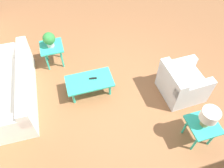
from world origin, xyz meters
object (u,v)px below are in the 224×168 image
at_px(sofa, 13,89).
at_px(coffee_table, 89,82).
at_px(side_table_plant, 52,49).
at_px(side_table_lamp, 202,126).
at_px(table_lamp, 209,116).
at_px(armchair, 181,83).
at_px(potted_plant, 49,39).

height_order(sofa, coffee_table, sofa).
distance_m(side_table_plant, side_table_lamp, 3.52).
distance_m(sofa, side_table_lamp, 3.70).
bearing_deg(side_table_lamp, table_lamp, -75.96).
relative_size(armchair, side_table_plant, 1.56).
distance_m(coffee_table, side_table_lamp, 2.30).
height_order(armchair, coffee_table, armchair).
bearing_deg(side_table_lamp, potted_plant, -50.36).
distance_m(side_table_plant, table_lamp, 3.54).
bearing_deg(potted_plant, armchair, 145.78).
bearing_deg(sofa, side_table_plant, 132.85).
bearing_deg(side_table_lamp, sofa, -31.09).
relative_size(armchair, table_lamp, 2.17).
bearing_deg(sofa, potted_plant, 132.85).
height_order(side_table_lamp, potted_plant, potted_plant).
relative_size(side_table_plant, potted_plant, 1.53).
bearing_deg(table_lamp, potted_plant, -50.36).
relative_size(side_table_lamp, table_lamp, 1.39).
xyz_separation_m(armchair, coffee_table, (1.82, -0.56, 0.02)).
bearing_deg(sofa, armchair, 77.17).
bearing_deg(side_table_lamp, armchair, -100.52).
height_order(coffee_table, side_table_lamp, side_table_lamp).
height_order(side_table_plant, table_lamp, table_lamp).
xyz_separation_m(sofa, armchair, (-3.36, 0.86, 0.03)).
distance_m(armchair, table_lamp, 1.17).
distance_m(sofa, side_table_plant, 1.23).
height_order(coffee_table, table_lamp, table_lamp).
height_order(armchair, side_table_lamp, armchair).
bearing_deg(table_lamp, side_table_plant, -50.36).
bearing_deg(coffee_table, armchair, 162.88).
relative_size(armchair, coffee_table, 0.87).
bearing_deg(side_table_plant, potted_plant, 180.00).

